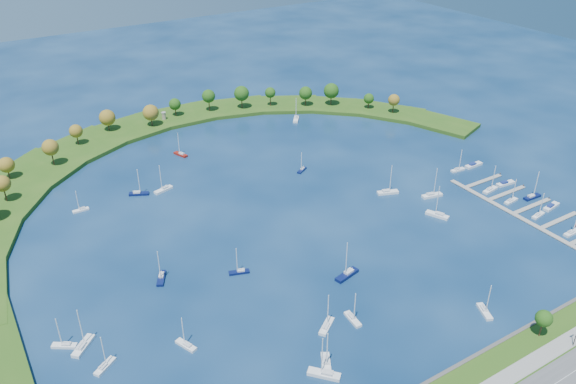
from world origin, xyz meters
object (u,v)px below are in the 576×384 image
moored_boat_7 (161,277)px  moored_boat_19 (302,169)px  moored_boat_1 (327,325)px  docked_boat_5 (551,206)px  moored_boat_9 (139,193)px  docked_boat_2 (572,232)px  moored_boat_8 (239,271)px  docked_boat_11 (473,165)px  moored_boat_18 (353,318)px  moored_boat_0 (64,345)px  moored_boat_14 (164,189)px  docked_boat_9 (505,183)px  moored_boat_15 (105,365)px  moored_boat_6 (186,344)px  docked_boat_7 (532,196)px  dock_system (538,216)px  docked_boat_10 (458,169)px  moored_boat_16 (83,345)px  moored_boat_12 (432,195)px  docked_boat_6 (511,200)px  moored_boat_13 (296,118)px  moored_boat_17 (438,214)px  docked_boat_8 (490,189)px  moored_boat_2 (326,363)px  moored_boat_5 (81,209)px  harbor_tower (164,116)px  moored_boat_4 (388,192)px  docked_boat_4 (538,215)px  moored_boat_11 (181,154)px  moored_boat_20 (324,373)px  moored_boat_10 (347,274)px  moored_boat_3 (485,311)px

moored_boat_7 → moored_boat_19: (86.70, 43.24, -0.06)m
moored_boat_1 → docked_boat_5: bearing=-30.4°
moored_boat_9 → docked_boat_2: 179.60m
moored_boat_8 → docked_boat_11: 135.57m
moored_boat_18 → moored_boat_0: bearing=-109.0°
moored_boat_14 → docked_boat_9: (133.63, -76.41, -0.24)m
moored_boat_15 → docked_boat_2: bearing=-42.9°
docked_boat_2 → moored_boat_6: bearing=170.9°
moored_boat_18 → docked_boat_7: docked_boat_7 is taller
dock_system → docked_boat_10: docked_boat_10 is taller
moored_boat_0 → moored_boat_16: moored_boat_16 is taller
moored_boat_12 → docked_boat_10: size_ratio=1.27×
docked_boat_7 → docked_boat_11: 34.97m
moored_boat_15 → docked_boat_6: 175.80m
docked_boat_2 → docked_boat_11: 62.78m
docked_boat_11 → docked_boat_7: bearing=-95.0°
docked_boat_7 → moored_boat_13: bearing=109.3°
moored_boat_17 → docked_boat_8: bearing=-109.1°
moored_boat_2 → docked_boat_5: bearing=129.7°
moored_boat_5 → moored_boat_0: bearing=72.1°
harbor_tower → moored_boat_15: (-81.99, -164.17, -3.30)m
harbor_tower → docked_boat_5: harbor_tower is taller
moored_boat_4 → docked_boat_7: (50.69, -36.33, -0.03)m
dock_system → docked_boat_6: size_ratio=7.57×
moored_boat_7 → moored_boat_9: size_ratio=0.98×
docked_boat_11 → docked_boat_2: bearing=-103.3°
docked_boat_4 → docked_boat_6: size_ratio=0.99×
moored_boat_11 → moored_boat_19: size_ratio=1.20×
moored_boat_4 → moored_boat_16: moored_boat_16 is taller
moored_boat_18 → docked_boat_9: moored_boat_18 is taller
moored_boat_8 → docked_boat_8: 122.55m
moored_boat_20 → moored_boat_12: bearing=-100.8°
moored_boat_0 → docked_boat_11: (195.97, 19.27, -0.14)m
moored_boat_4 → moored_boat_10: (-50.82, -37.91, 0.03)m
moored_boat_3 → moored_boat_16: bearing=-91.3°
moored_boat_11 → docked_boat_9: 155.17m
moored_boat_20 → moored_boat_7: bearing=-22.3°
moored_boat_7 → moored_boat_10: 65.00m
moored_boat_10 → moored_boat_19: bearing=-125.0°
moored_boat_3 → moored_boat_5: (-94.08, 133.00, -0.05)m
moored_boat_5 → docked_boat_9: size_ratio=1.03×
moored_boat_4 → docked_boat_8: bearing=-8.8°
moored_boat_14 → docked_boat_7: (133.68, -90.78, -0.01)m
dock_system → moored_boat_7: bearing=163.8°
moored_boat_5 → moored_boat_9: bearing=-179.0°
moored_boat_1 → moored_boat_17: bearing=-13.6°
moored_boat_2 → moored_boat_14: size_ratio=1.02×
docked_boat_7 → moored_boat_8: bearing=173.9°
dock_system → harbor_tower: bearing=117.9°
dock_system → docked_boat_9: size_ratio=8.67×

